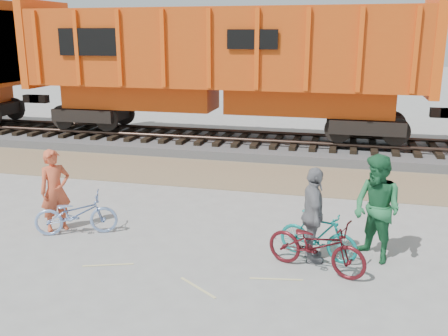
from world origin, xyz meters
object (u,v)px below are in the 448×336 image
Objects in this scene: person_solo at (55,191)px; hopper_car_center at (221,63)px; bicycle_teal at (318,235)px; bicycle_maroon at (316,245)px; person_woman at (313,215)px; person_man at (377,209)px; bicycle_blue at (76,214)px.

hopper_car_center is at bearing 30.97° from person_solo.
bicycle_maroon reaches higher than bicycle_teal.
person_woman reaches higher than bicycle_teal.
bicycle_teal is 0.45m from person_woman.
person_man reaches higher than person_woman.
person_man is at bearing -48.72° from person_solo.
person_man is (5.90, 0.23, 0.54)m from bicycle_blue.
person_solo is 5.30m from person_woman.
person_woman is (-0.10, -0.11, 0.43)m from bicycle_teal.
hopper_car_center reaches higher than bicycle_maroon.
bicycle_blue is 0.85× the size of person_man.
hopper_car_center is at bearing 11.88° from person_woman.
hopper_car_center is at bearing 42.11° from bicycle_teal.
bicycle_blue is at bearing -132.49° from person_man.
person_man reaches higher than bicycle_blue.
bicycle_blue is 4.82m from person_woman.
person_solo reaches higher than bicycle_teal.
person_woman is (3.92, -8.70, -2.13)m from hopper_car_center.
bicycle_blue is 0.95× the size of person_woman.
hopper_car_center is at bearing -28.10° from bicycle_blue.
hopper_car_center reaches higher than person_solo.
bicycle_maroon is (4.02, -9.10, -2.53)m from hopper_car_center.
person_woman is at bearing -118.78° from person_man.
person_man is at bearing -86.45° from person_woman.
person_solo reaches higher than bicycle_maroon.
bicycle_maroon reaches higher than bicycle_blue.
bicycle_teal is 5.41m from person_solo.
bicycle_blue is at bearing 103.43° from bicycle_maroon.
bicycle_teal is at bearing -64.91° from hopper_car_center.
person_man is 1.12× the size of person_woman.
bicycle_teal reaches higher than bicycle_blue.
person_solo is (-5.40, 0.07, 0.42)m from bicycle_teal.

